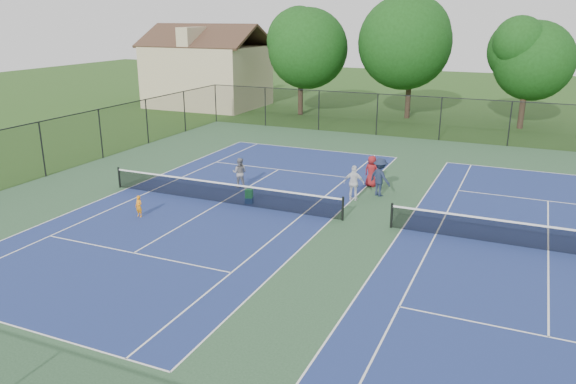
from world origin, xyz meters
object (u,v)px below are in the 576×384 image
at_px(child_player, 139,206).
at_px(tree_back_b, 412,38).
at_px(clapboard_house, 208,73).
at_px(bystander_c, 372,171).
at_px(ball_hopper, 249,194).
at_px(instructor, 240,173).
at_px(bystander_b, 380,177).
at_px(ball_crate, 249,201).
at_px(tree_back_a, 301,44).
at_px(bystander_a, 354,183).
at_px(tree_back_c, 529,56).

bearing_deg(child_player, tree_back_b, 87.20).
relative_size(clapboard_house, bystander_c, 6.73).
distance_m(child_player, ball_hopper, 4.99).
relative_size(tree_back_b, ball_hopper, 24.99).
relative_size(instructor, bystander_c, 0.96).
height_order(bystander_b, ball_crate, bystander_b).
height_order(ball_crate, ball_hopper, ball_hopper).
relative_size(instructor, ball_crate, 4.40).
bearing_deg(bystander_b, tree_back_a, -28.86).
bearing_deg(bystander_a, ball_hopper, 23.64).
xyz_separation_m(tree_back_c, bystander_a, (-6.46, -22.14, -4.64)).
bearing_deg(tree_back_b, child_player, -100.27).
bearing_deg(child_player, bystander_b, 46.65).
relative_size(bystander_c, ball_crate, 4.60).
xyz_separation_m(child_player, ball_crate, (3.52, 3.54, -0.34)).
xyz_separation_m(clapboard_house, child_player, (13.72, -28.13, -2.61)).
distance_m(instructor, bystander_a, 5.93).
relative_size(tree_back_b, bystander_b, 5.36).
relative_size(instructor, bystander_a, 0.91).
distance_m(instructor, bystander_b, 7.02).
bearing_deg(bystander_b, ball_crate, 63.63).
bearing_deg(instructor, bystander_a, 169.66).
relative_size(tree_back_b, ball_crate, 28.76).
bearing_deg(ball_crate, ball_hopper, 0.00).
distance_m(clapboard_house, ball_crate, 30.17).
height_order(bystander_a, bystander_b, bystander_b).
relative_size(tree_back_c, bystander_a, 4.97).
bearing_deg(bystander_c, bystander_b, 134.43).
height_order(tree_back_b, instructor, tree_back_b).
bearing_deg(ball_hopper, tree_back_a, 107.07).
distance_m(clapboard_house, bystander_c, 29.34).
distance_m(clapboard_house, ball_hopper, 30.14).
distance_m(child_player, ball_crate, 5.01).
height_order(clapboard_house, child_player, clapboard_house).
xyz_separation_m(tree_back_b, child_player, (-5.28, -29.13, -6.11)).
distance_m(tree_back_c, bystander_b, 22.17).
bearing_deg(tree_back_c, ball_crate, -113.64).
xyz_separation_m(bystander_a, bystander_c, (0.14, 2.51, -0.04)).
xyz_separation_m(tree_back_b, ball_hopper, (-1.76, -25.58, -6.11)).
xyz_separation_m(tree_back_b, ball_crate, (-1.76, -25.58, -6.45)).
distance_m(tree_back_a, bystander_c, 22.60).
bearing_deg(ball_crate, tree_back_c, 66.36).
xyz_separation_m(bystander_a, bystander_b, (0.94, 1.15, 0.09)).
distance_m(clapboard_house, child_player, 31.40).
height_order(tree_back_b, bystander_b, tree_back_b).
xyz_separation_m(tree_back_a, bystander_b, (12.48, -19.99, -5.10)).
height_order(tree_back_b, child_player, tree_back_b).
xyz_separation_m(tree_back_a, child_player, (3.72, -27.13, -5.56)).
bearing_deg(bystander_b, instructor, 41.40).
distance_m(tree_back_b, ball_hopper, 26.36).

